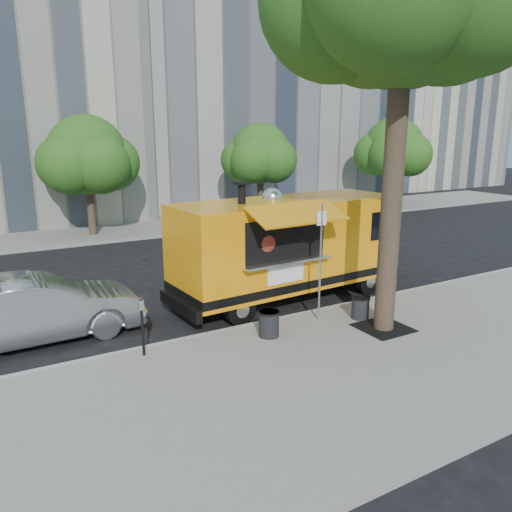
{
  "coord_description": "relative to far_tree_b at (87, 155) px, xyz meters",
  "views": [
    {
      "loc": [
        -5.87,
        -11.2,
        4.85
      ],
      "look_at": [
        0.58,
        0.0,
        1.63
      ],
      "focal_mm": 35.0,
      "sensor_mm": 36.0,
      "label": 1
    }
  ],
  "objects": [
    {
      "name": "trash_bin_right",
      "position": [
        0.89,
        -14.51,
        -3.35
      ],
      "size": [
        0.52,
        0.52,
        0.63
      ],
      "color": "black",
      "rests_on": "sidewalk"
    },
    {
      "name": "sign_post",
      "position": [
        2.55,
        -14.25,
        -1.98
      ],
      "size": [
        0.28,
        0.06,
        3.0
      ],
      "color": "silver",
      "rests_on": "sidewalk"
    },
    {
      "name": "building_right",
      "position": [
        31.0,
        11.3,
        4.17
      ],
      "size": [
        16.0,
        12.0,
        16.0
      ],
      "primitive_type": "cube",
      "color": "beige",
      "rests_on": "ground"
    },
    {
      "name": "food_truck",
      "position": [
        2.97,
        -12.13,
        -2.17
      ],
      "size": [
        7.27,
        3.64,
        3.53
      ],
      "rotation": [
        0.0,
        0.0,
        0.06
      ],
      "color": "#FD990D",
      "rests_on": "ground"
    },
    {
      "name": "far_tree_c",
      "position": [
        9.0,
        -0.3,
        -0.12
      ],
      "size": [
        3.24,
        3.24,
        5.21
      ],
      "color": "#33261C",
      "rests_on": "far_sidewalk"
    },
    {
      "name": "far_tree_d",
      "position": [
        19.0,
        -0.1,
        0.06
      ],
      "size": [
        3.78,
        3.78,
        5.64
      ],
      "color": "#33261C",
      "rests_on": "far_sidewalk"
    },
    {
      "name": "trash_bin_left",
      "position": [
        3.55,
        -14.7,
        -3.37
      ],
      "size": [
        0.49,
        0.49,
        0.59
      ],
      "color": "black",
      "rests_on": "sidewalk"
    },
    {
      "name": "sedan",
      "position": [
        -3.8,
        -11.72,
        -3.04
      ],
      "size": [
        4.85,
        1.78,
        1.58
      ],
      "primitive_type": "imported",
      "rotation": [
        0.0,
        0.0,
        1.59
      ],
      "color": "#9DA0A4",
      "rests_on": "ground"
    },
    {
      "name": "parking_meter",
      "position": [
        -2.0,
        -14.05,
        -2.85
      ],
      "size": [
        0.11,
        0.11,
        1.33
      ],
      "color": "black",
      "rests_on": "sidewalk"
    },
    {
      "name": "far_sidewalk",
      "position": [
        1.0,
        0.8,
        -3.76
      ],
      "size": [
        60.0,
        5.0,
        0.15
      ],
      "primitive_type": "cube",
      "color": "gray",
      "rests_on": "ground"
    },
    {
      "name": "ground",
      "position": [
        1.0,
        -12.7,
        -3.83
      ],
      "size": [
        120.0,
        120.0,
        0.0
      ],
      "primitive_type": "plane",
      "color": "black",
      "rests_on": "ground"
    },
    {
      "name": "tree_well",
      "position": [
        3.6,
        -15.5,
        -3.68
      ],
      "size": [
        1.2,
        1.2,
        0.02
      ],
      "primitive_type": "cube",
      "color": "black",
      "rests_on": "sidewalk"
    },
    {
      "name": "sidewalk",
      "position": [
        1.0,
        -16.7,
        -3.76
      ],
      "size": [
        60.0,
        6.0,
        0.15
      ],
      "primitive_type": "cube",
      "color": "gray",
      "rests_on": "ground"
    },
    {
      "name": "building_mid",
      "position": [
        13.0,
        10.3,
        6.17
      ],
      "size": [
        20.0,
        14.0,
        20.0
      ],
      "primitive_type": "cube",
      "color": "gray",
      "rests_on": "ground"
    },
    {
      "name": "far_tree_b",
      "position": [
        0.0,
        0.0,
        0.0
      ],
      "size": [
        3.6,
        3.6,
        5.5
      ],
      "color": "#33261C",
      "rests_on": "far_sidewalk"
    },
    {
      "name": "curb",
      "position": [
        1.0,
        -13.63,
        -3.76
      ],
      "size": [
        60.0,
        0.14,
        0.16
      ],
      "primitive_type": "cube",
      "color": "#999993",
      "rests_on": "ground"
    }
  ]
}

